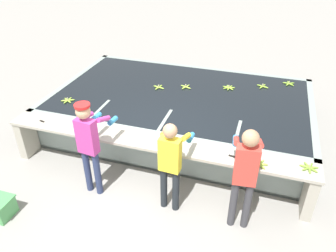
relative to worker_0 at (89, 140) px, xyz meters
name	(u,v)px	position (x,y,z in m)	size (l,w,h in m)	color
ground_plane	(148,187)	(0.83, 0.32, -1.03)	(80.00, 80.00, 0.00)	gray
wash_tank	(181,111)	(0.83, 2.41, -0.62)	(5.38, 3.30, 0.83)	gray
work_ledge	(151,152)	(0.83, 0.54, -0.42)	(5.38, 0.45, 0.83)	#A8A393
worker_0	(89,140)	(0.00, 0.00, 0.00)	(0.45, 0.74, 1.69)	navy
worker_1	(171,160)	(1.34, 0.04, -0.09)	(0.43, 0.72, 1.58)	#1E2328
worker_2	(245,171)	(2.43, 0.00, 0.00)	(0.46, 0.73, 1.71)	#38383D
banana_bunch_floating_0	(229,88)	(1.75, 3.01, -0.19)	(0.28, 0.27, 0.08)	#8CB738
banana_bunch_floating_1	(289,83)	(3.02, 3.64, -0.19)	(0.27, 0.28, 0.08)	#7FAD33
banana_bunch_floating_2	(263,86)	(2.46, 3.30, -0.19)	(0.27, 0.27, 0.08)	#8CB738
banana_bunch_floating_3	(186,87)	(0.84, 2.75, -0.19)	(0.27, 0.27, 0.08)	#9EC642
banana_bunch_floating_4	(68,100)	(-1.30, 1.39, -0.19)	(0.26, 0.28, 0.08)	#93BC3D
banana_bunch_floating_5	(159,87)	(0.27, 2.55, -0.19)	(0.28, 0.28, 0.08)	#9EC642
banana_bunch_ledge_0	(309,168)	(3.32, 0.59, -0.18)	(0.28, 0.28, 0.08)	#75A333
banana_bunch_ledge_1	(259,164)	(2.60, 0.46, -0.18)	(0.28, 0.28, 0.08)	#93BC3D
knife_0	(45,122)	(-1.23, 0.52, -0.19)	(0.35, 0.10, 0.02)	silver
knife_1	(236,157)	(2.25, 0.53, -0.19)	(0.35, 0.09, 0.02)	silver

